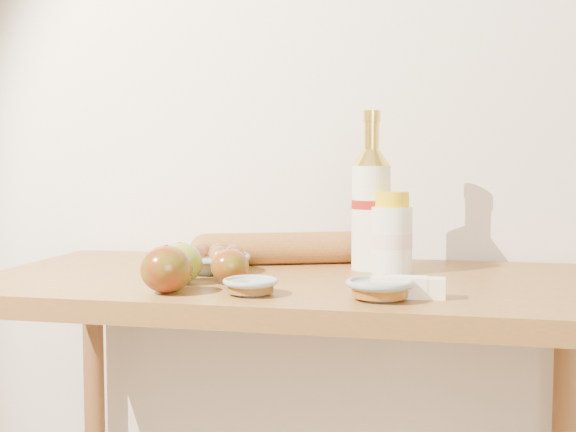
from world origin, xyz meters
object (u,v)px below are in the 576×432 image
Objects in this scene: egg_bowl at (212,261)px; baguette at (286,248)px; cream_bottle at (392,235)px; bourbon_bottle at (371,205)px; table at (291,339)px.

egg_bowl is 0.46× the size of baguette.
cream_bottle is at bearing -38.67° from baguette.
baguette is (-0.19, 0.04, -0.10)m from bourbon_bottle.
cream_bottle is (0.19, 0.09, 0.20)m from table.
baguette is (0.12, 0.14, 0.01)m from egg_bowl.
table is 0.32m from bourbon_bottle.
cream_bottle reaches higher than egg_bowl.
baguette is (-0.04, 0.16, 0.16)m from table.
bourbon_bottle is at bearing 41.24° from table.
table is at bearing -132.29° from cream_bottle.
egg_bowl reaches higher than table.
bourbon_bottle is 2.00× the size of cream_bottle.
baguette is at bearing -175.81° from bourbon_bottle.
bourbon_bottle is 0.79× the size of baguette.
table is 7.37× the size of cream_bottle.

